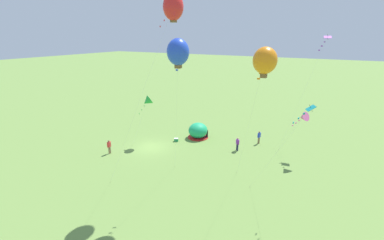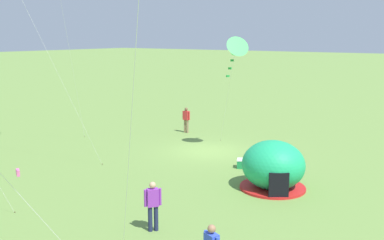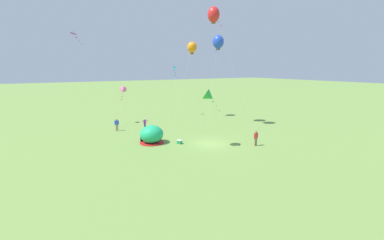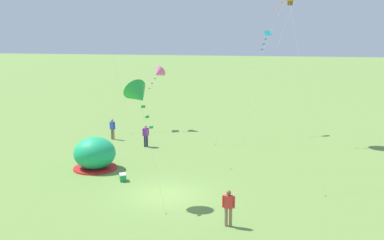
{
  "view_description": "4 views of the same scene",
  "coord_description": "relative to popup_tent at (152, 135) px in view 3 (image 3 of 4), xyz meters",
  "views": [
    {
      "loc": [
        23.69,
        18.87,
        13.56
      ],
      "look_at": [
        -1.78,
        4.89,
        3.91
      ],
      "focal_mm": 24.0,
      "sensor_mm": 36.0,
      "label": 1
    },
    {
      "loc": [
        -13.52,
        20.69,
        6.49
      ],
      "look_at": [
        -0.38,
        2.06,
        2.16
      ],
      "focal_mm": 42.0,
      "sensor_mm": 36.0,
      "label": 2
    },
    {
      "loc": [
        -16.31,
        -23.49,
        8.59
      ],
      "look_at": [
        -1.86,
        1.05,
        2.78
      ],
      "focal_mm": 24.0,
      "sensor_mm": 36.0,
      "label": 3
    },
    {
      "loc": [
        6.26,
        -22.44,
        8.7
      ],
      "look_at": [
        1.27,
        0.93,
        4.04
      ],
      "focal_mm": 42.0,
      "sensor_mm": 36.0,
      "label": 4
    }
  ],
  "objects": [
    {
      "name": "ground_plane",
      "position": [
        5.75,
        -3.67,
        -1.0
      ],
      "size": [
        300.0,
        300.0,
        0.0
      ],
      "primitive_type": "plane",
      "color": "olive"
    },
    {
      "name": "popup_tent",
      "position": [
        0.0,
        0.0,
        0.0
      ],
      "size": [
        2.81,
        2.81,
        2.1
      ],
      "color": "#1EAD6B",
      "rests_on": "ground"
    },
    {
      "name": "cooler_box",
      "position": [
        2.63,
        -1.93,
        -0.78
      ],
      "size": [
        0.56,
        0.64,
        0.44
      ],
      "color": "#1E8C4C",
      "rests_on": "ground"
    },
    {
      "name": "person_strolling",
      "position": [
        -1.98,
        7.94,
        -0.03
      ],
      "size": [
        0.56,
        0.36,
        1.72
      ],
      "color": "#8C7251",
      "rests_on": "ground"
    },
    {
      "name": "person_near_tent",
      "position": [
        1.46,
        6.2,
        -0.03
      ],
      "size": [
        0.42,
        0.48,
        1.72
      ],
      "color": "#1E2347",
      "rests_on": "ground"
    },
    {
      "name": "person_far_back",
      "position": [
        9.62,
        -6.96,
        -0.03
      ],
      "size": [
        0.59,
        0.24,
        1.72
      ],
      "color": "#8C7251",
      "rests_on": "ground"
    },
    {
      "name": "kite_red",
      "position": [
        10.75,
        3.24,
        14.69
      ],
      "size": [
        4.36,
        6.23,
        16.75
      ],
      "color": "silver",
      "rests_on": "ground"
    },
    {
      "name": "kite_blue",
      "position": [
        12.83,
        4.91,
        11.37
      ],
      "size": [
        5.04,
        4.08,
        13.36
      ],
      "color": "silver",
      "rests_on": "ground"
    },
    {
      "name": "kite_purple",
      "position": [
        -5.58,
        13.81,
        11.83
      ],
      "size": [
        5.04,
        3.82,
        13.7
      ],
      "color": "silver",
      "rests_on": "ground"
    },
    {
      "name": "kite_green",
      "position": [
        4.72,
        -4.81,
        4.63
      ],
      "size": [
        2.72,
        2.38,
        6.41
      ],
      "color": "silver",
      "rests_on": "ground"
    },
    {
      "name": "kite_orange",
      "position": [
        11.98,
        11.11,
        10.96
      ],
      "size": [
        6.14,
        3.95,
        12.86
      ],
      "color": "silver",
      "rests_on": "ground"
    },
    {
      "name": "kite_pink",
      "position": [
        0.53,
        13.05,
        4.12
      ],
      "size": [
        2.42,
        3.68,
        5.76
      ],
      "color": "silver",
      "rests_on": "ground"
    },
    {
      "name": "kite_teal",
      "position": [
        10.06,
        13.86,
        7.19
      ],
      "size": [
        1.99,
        4.63,
        8.93
      ],
      "color": "silver",
      "rests_on": "ground"
    }
  ]
}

